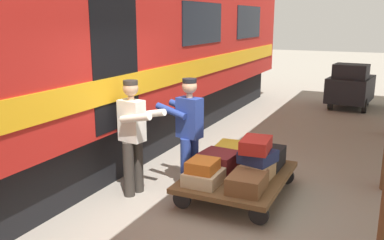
{
  "coord_description": "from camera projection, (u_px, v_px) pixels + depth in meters",
  "views": [
    {
      "loc": [
        -1.78,
        4.98,
        2.55
      ],
      "look_at": [
        0.67,
        -0.18,
        1.15
      ],
      "focal_mm": 39.0,
      "sensor_mm": 36.0,
      "label": 1
    }
  ],
  "objects": [
    {
      "name": "suitcase_navy_fabric",
      "position": [
        258.0,
        157.0,
        5.9
      ],
      "size": [
        0.52,
        0.56,
        0.17
      ],
      "primitive_type": "cube",
      "rotation": [
        0.0,
        0.0,
        -0.24
      ],
      "color": "navy",
      "rests_on": "suitcase_tan_vintage"
    },
    {
      "name": "ground_plane",
      "position": [
        230.0,
        209.0,
        5.72
      ],
      "size": [
        60.0,
        60.0,
        0.0
      ],
      "primitive_type": "plane",
      "color": "gray"
    },
    {
      "name": "suitcase_tan_vintage",
      "position": [
        258.0,
        170.0,
        5.94
      ],
      "size": [
        0.41,
        0.58,
        0.23
      ],
      "primitive_type": "cube",
      "rotation": [
        0.0,
        0.0,
        -0.05
      ],
      "color": "tan",
      "rests_on": "luggage_cart"
    },
    {
      "name": "baggage_tug",
      "position": [
        350.0,
        86.0,
        12.07
      ],
      "size": [
        1.27,
        1.81,
        1.3
      ],
      "color": "black",
      "rests_on": "ground_plane"
    },
    {
      "name": "porter_by_door",
      "position": [
        133.0,
        134.0,
        6.01
      ],
      "size": [
        0.71,
        0.5,
        1.7
      ],
      "color": "#332D28",
      "rests_on": "ground_plane"
    },
    {
      "name": "porter_in_overalls",
      "position": [
        188.0,
        130.0,
        6.21
      ],
      "size": [
        0.71,
        0.5,
        1.7
      ],
      "color": "navy",
      "rests_on": "ground_plane"
    },
    {
      "name": "suitcase_orange_carryall",
      "position": [
        203.0,
        166.0,
        5.69
      ],
      "size": [
        0.38,
        0.42,
        0.16
      ],
      "primitive_type": "cube",
      "rotation": [
        0.0,
        0.0,
        0.02
      ],
      "color": "#CC6B23",
      "rests_on": "suitcase_cream_canvas"
    },
    {
      "name": "suitcase_cream_canvas",
      "position": [
        205.0,
        177.0,
        5.75
      ],
      "size": [
        0.46,
        0.59,
        0.18
      ],
      "primitive_type": "cube",
      "rotation": [
        0.0,
        0.0,
        -0.0
      ],
      "color": "beige",
      "rests_on": "luggage_cart"
    },
    {
      "name": "suitcase_black_hardshell",
      "position": [
        268.0,
        157.0,
        6.38
      ],
      "size": [
        0.43,
        0.57,
        0.29
      ],
      "primitive_type": "cube",
      "rotation": [
        0.0,
        0.0,
        -0.01
      ],
      "color": "black",
      "rests_on": "luggage_cart"
    },
    {
      "name": "suitcase_yellow_case",
      "position": [
        230.0,
        153.0,
        6.64
      ],
      "size": [
        0.49,
        0.66,
        0.27
      ],
      "primitive_type": "cube",
      "rotation": [
        0.0,
        0.0,
        0.08
      ],
      "color": "gold",
      "rests_on": "luggage_cart"
    },
    {
      "name": "luggage_cart",
      "position": [
        238.0,
        177.0,
        6.11
      ],
      "size": [
        1.36,
        1.85,
        0.33
      ],
      "color": "brown",
      "rests_on": "ground_plane"
    },
    {
      "name": "suitcase_brown_leather",
      "position": [
        247.0,
        182.0,
        5.49
      ],
      "size": [
        0.46,
        0.59,
        0.22
      ],
      "primitive_type": "cube",
      "rotation": [
        0.0,
        0.0,
        0.02
      ],
      "color": "brown",
      "rests_on": "luggage_cart"
    },
    {
      "name": "suitcase_maroon_trunk",
      "position": [
        219.0,
        162.0,
        6.19
      ],
      "size": [
        0.56,
        0.56,
        0.29
      ],
      "primitive_type": "cube",
      "rotation": [
        0.0,
        0.0,
        -0.08
      ],
      "color": "maroon",
      "rests_on": "luggage_cart"
    },
    {
      "name": "train_car",
      "position": [
        38.0,
        50.0,
        6.6
      ],
      "size": [
        3.02,
        17.6,
        4.0
      ],
      "color": "#B21E19",
      "rests_on": "ground_plane"
    },
    {
      "name": "suitcase_red_plastic",
      "position": [
        256.0,
        145.0,
        5.85
      ],
      "size": [
        0.42,
        0.56,
        0.19
      ],
      "primitive_type": "cube",
      "rotation": [
        0.0,
        0.0,
        0.09
      ],
      "color": "#AD231E",
      "rests_on": "suitcase_navy_fabric"
    }
  ]
}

